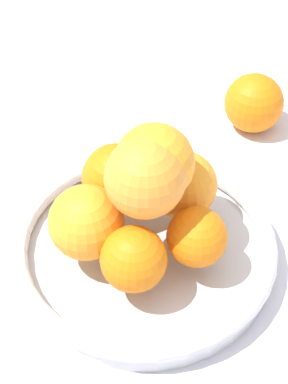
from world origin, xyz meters
name	(u,v)px	position (x,y,z in m)	size (l,w,h in m)	color
ground_plane	(144,259)	(0.00, 0.00, 0.00)	(4.00, 4.00, 0.00)	silver
fruit_bowl	(144,248)	(0.00, 0.00, 0.02)	(0.30, 0.30, 0.04)	silver
orange_pile	(141,197)	(0.00, 0.00, 0.10)	(0.19, 0.19, 0.15)	orange
stray_orange	(254,103)	(-0.17, -0.23, 0.04)	(0.08, 0.08, 0.08)	orange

